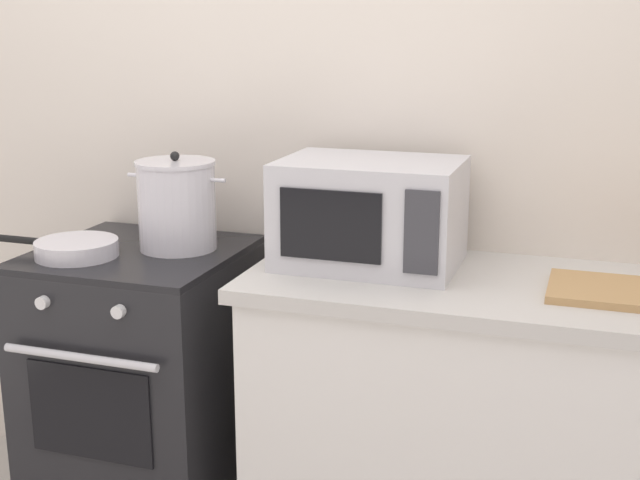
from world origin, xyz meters
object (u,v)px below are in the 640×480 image
(stove, at_px, (145,390))
(microwave, at_px, (370,213))
(stock_pot, at_px, (177,205))
(frying_pan, at_px, (75,248))
(cutting_board, at_px, (622,292))

(stove, xyz_separation_m, microwave, (0.71, 0.08, 0.61))
(stove, height_order, stock_pot, stock_pot)
(microwave, bearing_deg, stove, -173.62)
(frying_pan, bearing_deg, cutting_board, 4.50)
(cutting_board, bearing_deg, stove, -179.95)
(stock_pot, bearing_deg, frying_pan, -144.12)
(stock_pot, distance_m, cutting_board, 1.29)
(microwave, bearing_deg, stock_pot, -178.16)
(microwave, bearing_deg, frying_pan, -166.81)
(frying_pan, xyz_separation_m, microwave, (0.85, 0.20, 0.12))
(cutting_board, bearing_deg, frying_pan, -175.50)
(stock_pot, relative_size, microwave, 0.65)
(stove, distance_m, cutting_board, 1.47)
(stove, height_order, cutting_board, cutting_board)
(stock_pot, height_order, cutting_board, stock_pot)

